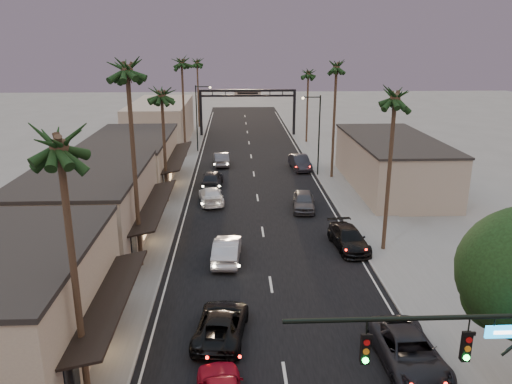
{
  "coord_description": "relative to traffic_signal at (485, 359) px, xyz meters",
  "views": [
    {
      "loc": [
        -2.19,
        -9.22,
        14.77
      ],
      "look_at": [
        -0.42,
        30.77,
        2.5
      ],
      "focal_mm": 35.0,
      "sensor_mm": 36.0,
      "label": 1
    }
  ],
  "objects": [
    {
      "name": "curbside_near",
      "position": [
        0.15,
        6.48,
        -4.28
      ],
      "size": [
        2.89,
        5.88,
        1.61
      ],
      "primitive_type": "imported",
      "rotation": [
        0.0,
        0.0,
        0.04
      ],
      "color": "black",
      "rests_on": "ground"
    },
    {
      "name": "oncoming_dgrey",
      "position": [
        -10.24,
        37.09,
        -4.23
      ],
      "size": [
        2.37,
        5.13,
        1.7
      ],
      "primitive_type": "imported",
      "rotation": [
        0.0,
        0.0,
        3.07
      ],
      "color": "black",
      "rests_on": "ground"
    },
    {
      "name": "ground",
      "position": [
        -5.69,
        36.0,
        -5.08
      ],
      "size": [
        200.0,
        200.0,
        0.0
      ],
      "primitive_type": "plane",
      "color": "slate",
      "rests_on": "ground"
    },
    {
      "name": "curbside_grey",
      "position": [
        -1.69,
        29.33,
        -4.27
      ],
      "size": [
        2.41,
        4.96,
        1.63
      ],
      "primitive_type": "imported",
      "rotation": [
        0.0,
        0.0,
        -0.1
      ],
      "color": "#434347",
      "rests_on": "ground"
    },
    {
      "name": "sidewalk_left",
      "position": [
        -15.19,
        48.0,
        -5.02
      ],
      "size": [
        5.0,
        92.0,
        0.12
      ],
      "primitive_type": "cube",
      "color": "slate",
      "rests_on": "ground"
    },
    {
      "name": "storefront_dist",
      "position": [
        -18.69,
        61.0,
        -2.08
      ],
      "size": [
        8.0,
        20.0,
        6.0
      ],
      "primitive_type": "cube",
      "color": "#A29682",
      "rests_on": "ground"
    },
    {
      "name": "palm_ld",
      "position": [
        -14.29,
        51.0,
        7.33
      ],
      "size": [
        3.2,
        3.2,
        14.2
      ],
      "color": "#38281C",
      "rests_on": "ground"
    },
    {
      "name": "palm_rb",
      "position": [
        2.91,
        40.0,
        7.33
      ],
      "size": [
        3.2,
        3.2,
        14.2
      ],
      "color": "#38281C",
      "rests_on": "ground"
    },
    {
      "name": "storefront_mid",
      "position": [
        -18.69,
        22.0,
        -2.33
      ],
      "size": [
        8.0,
        14.0,
        5.5
      ],
      "primitive_type": "cube",
      "color": "#A29682",
      "rests_on": "ground"
    },
    {
      "name": "oncoming_white",
      "position": [
        -10.12,
        31.59,
        -4.33
      ],
      "size": [
        2.75,
        5.39,
        1.5
      ],
      "primitive_type": "imported",
      "rotation": [
        0.0,
        0.0,
        3.27
      ],
      "color": "silver",
      "rests_on": "ground"
    },
    {
      "name": "palm_rc",
      "position": [
        2.91,
        60.0,
        5.39
      ],
      "size": [
        3.2,
        3.2,
        12.2
      ],
      "color": "#38281C",
      "rests_on": "ground"
    },
    {
      "name": "oncoming_pickup",
      "position": [
        -8.67,
        9.39,
        -4.35
      ],
      "size": [
        3.13,
        5.57,
        1.47
      ],
      "primitive_type": "imported",
      "rotation": [
        0.0,
        0.0,
        3.01
      ],
      "color": "black",
      "rests_on": "ground"
    },
    {
      "name": "oncoming_grey_far",
      "position": [
        -9.49,
        46.3,
        -4.28
      ],
      "size": [
        2.09,
        4.98,
        1.6
      ],
      "primitive_type": "imported",
      "rotation": [
        0.0,
        0.0,
        3.23
      ],
      "color": "#504F54",
      "rests_on": "ground"
    },
    {
      "name": "traffic_signal",
      "position": [
        0.0,
        0.0,
        0.0
      ],
      "size": [
        8.51,
        0.22,
        7.8
      ],
      "color": "black",
      "rests_on": "ground"
    },
    {
      "name": "palm_lb",
      "position": [
        -14.29,
        18.0,
        8.3
      ],
      "size": [
        3.2,
        3.2,
        15.2
      ],
      "color": "#38281C",
      "rests_on": "ground"
    },
    {
      "name": "road",
      "position": [
        -5.69,
        41.0,
        -5.08
      ],
      "size": [
        14.0,
        120.0,
        0.02
      ],
      "primitive_type": "cube",
      "color": "black",
      "rests_on": "ground"
    },
    {
      "name": "palm_lc",
      "position": [
        -14.29,
        32.0,
        5.39
      ],
      "size": [
        3.2,
        3.2,
        12.2
      ],
      "color": "#38281C",
      "rests_on": "ground"
    },
    {
      "name": "storefront_near",
      "position": [
        -18.69,
        8.0,
        -2.33
      ],
      "size": [
        8.0,
        12.0,
        5.5
      ],
      "primitive_type": "cube",
      "color": "tan",
      "rests_on": "ground"
    },
    {
      "name": "oncoming_silver",
      "position": [
        -8.49,
        18.69,
        -4.26
      ],
      "size": [
        2.09,
        5.11,
        1.65
      ],
      "primitive_type": "imported",
      "rotation": [
        0.0,
        0.0,
        3.07
      ],
      "color": "#A9A9AF",
      "rests_on": "ground"
    },
    {
      "name": "streetlight_left",
      "position": [
        -12.61,
        54.0,
        0.25
      ],
      "size": [
        2.13,
        0.3,
        9.0
      ],
      "color": "black",
      "rests_on": "ground"
    },
    {
      "name": "building_right",
      "position": [
        8.31,
        36.0,
        -2.58
      ],
      "size": [
        8.0,
        18.0,
        5.0
      ],
      "primitive_type": "cube",
      "color": "#A29682",
      "rests_on": "ground"
    },
    {
      "name": "palm_far",
      "position": [
        -13.99,
        74.0,
        6.36
      ],
      "size": [
        3.2,
        3.2,
        13.2
      ],
      "color": "#38281C",
      "rests_on": "ground"
    },
    {
      "name": "storefront_far",
      "position": [
        -18.69,
        38.0,
        -2.58
      ],
      "size": [
        8.0,
        16.0,
        5.0
      ],
      "primitive_type": "cube",
      "color": "tan",
      "rests_on": "ground"
    },
    {
      "name": "palm_ra",
      "position": [
        2.91,
        20.0,
        6.36
      ],
      "size": [
        3.2,
        3.2,
        13.2
      ],
      "color": "#38281C",
      "rests_on": "ground"
    },
    {
      "name": "palm_la",
      "position": [
        -14.29,
        5.0,
        6.36
      ],
      "size": [
        3.2,
        3.2,
        13.2
      ],
      "color": "#38281C",
      "rests_on": "ground"
    },
    {
      "name": "streetlight_right",
      "position": [
        1.23,
        41.0,
        0.25
      ],
      "size": [
        2.13,
        0.3,
        9.0
      ],
      "color": "black",
      "rests_on": "ground"
    },
    {
      "name": "sidewalk_right",
      "position": [
        3.81,
        48.0,
        -5.02
      ],
      "size": [
        5.0,
        92.0,
        0.12
      ],
      "primitive_type": "cube",
      "color": "slate",
      "rests_on": "ground"
    },
    {
      "name": "curbside_far",
      "position": [
        -0.14,
        43.86,
        -4.23
      ],
      "size": [
        2.37,
        5.34,
        1.7
      ],
      "primitive_type": "imported",
      "rotation": [
        0.0,
        0.0,
        0.11
      ],
      "color": "black",
      "rests_on": "ground"
    },
    {
      "name": "curbside_black",
      "position": [
        0.44,
        20.47,
        -4.31
      ],
      "size": [
        2.66,
        5.48,
        1.53
      ],
      "primitive_type": "imported",
      "rotation": [
        0.0,
        0.0,
        0.1
      ],
      "color": "black",
      "rests_on": "ground"
    },
    {
      "name": "arch",
      "position": [
        -5.69,
        66.0,
        0.45
      ],
      "size": [
        15.2,
        0.4,
        7.27
      ],
      "color": "black",
      "rests_on": "ground"
    }
  ]
}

